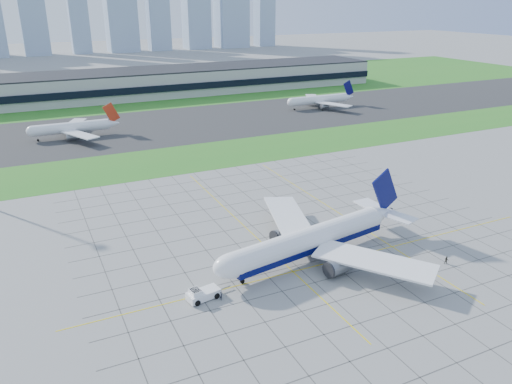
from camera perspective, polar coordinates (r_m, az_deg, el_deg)
ground at (r=119.44m, az=7.99°, el=-7.53°), size 1400.00×1400.00×0.00m
grass_median at (r=194.76m, az=-6.60°, el=4.04°), size 700.00×35.00×0.04m
asphalt_taxiway at (r=245.70m, az=-10.89°, el=7.40°), size 700.00×75.00×0.04m
grass_far at (r=351.27m, az=-15.73°, el=11.08°), size 700.00×145.00×0.04m
apron_markings at (r=127.89m, az=5.43°, el=-5.36°), size 120.00×130.00×0.03m
terminal at (r=335.25m, az=-8.17°, el=12.56°), size 260.00×43.00×15.80m
airliner at (r=116.93m, az=6.30°, el=-5.46°), size 55.26×55.54×17.51m
pushback_tug at (r=103.62m, az=-6.20°, el=-11.51°), size 9.97×4.39×2.74m
crew_near at (r=103.23m, az=-4.00°, el=-11.74°), size 0.57×0.76×1.90m
crew_far at (r=123.54m, az=20.95°, el=-7.31°), size 1.18×1.11×1.93m
distant_jet_1 at (r=234.38m, az=-20.22°, el=6.94°), size 37.32×42.66×14.08m
distant_jet_2 at (r=285.81m, az=7.31°, el=10.43°), size 40.95×42.66×14.08m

